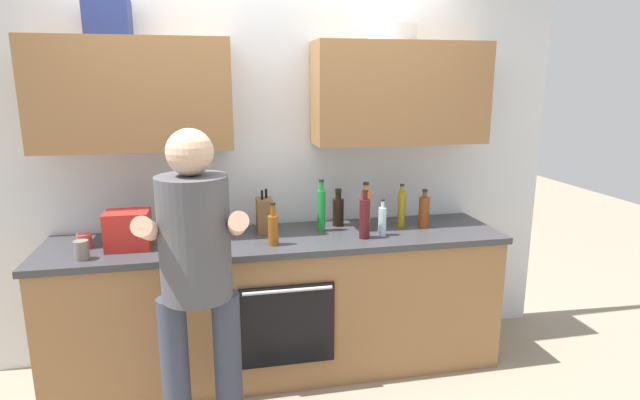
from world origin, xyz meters
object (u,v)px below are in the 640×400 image
Objects in this scene: bottle_soda at (321,209)px; bottle_syrup at (273,229)px; bottle_soy at (338,211)px; potted_herb at (187,227)px; bottle_vinegar at (424,212)px; knife_block at (265,215)px; cup_ceramic at (84,241)px; bottle_wine at (365,218)px; grocery_bag_crisps at (128,230)px; bottle_water at (382,221)px; bottle_oil at (401,208)px; bottle_juice at (366,210)px; person_standing at (196,269)px; cup_stoneware at (82,250)px.

bottle_soda is 1.30× the size of bottle_syrup.
potted_herb is (-0.97, -0.28, 0.02)m from bottle_soy.
bottle_vinegar reaches higher than potted_herb.
cup_ceramic is at bearing -174.50° from knife_block.
bottle_wine is 1.40m from grocery_bag_crisps.
grocery_bag_crisps reaches higher than cup_ceramic.
knife_block is at bearing 162.80° from bottle_water.
bottle_water is at bearing -160.66° from bottle_vinegar.
potted_herb is at bearing -11.45° from cup_ceramic.
bottle_oil is at bearing 14.11° from bottle_syrup.
cup_ceramic is at bearing 174.76° from bottle_wine.
bottle_juice reaches higher than bottle_vinegar.
bottle_soy is 0.21m from bottle_juice.
bottle_vinegar is 1.52m from potted_herb.
bottle_vinegar is (0.33, 0.12, 0.01)m from bottle_water.
bottle_oil is 1.39m from potted_herb.
bottle_juice reaches higher than bottle_soy.
bottle_syrup is 1.04m from bottle_vinegar.
bottle_wine reaches higher than potted_herb.
bottle_juice reaches higher than bottle_water.
bottle_water is at bearing 4.43° from bottle_syrup.
bottle_vinegar is (1.46, 0.68, 0.04)m from person_standing.
bottle_soda is at bearing 137.21° from bottle_wine.
knife_block is (-0.50, -0.06, 0.01)m from bottle_soy.
bottle_soda reaches higher than grocery_bag_crisps.
bottle_vinegar reaches higher than bottle_water.
person_standing is 0.67m from bottle_syrup.
knife_block is at bearing 25.27° from potted_herb.
bottle_water is at bearing -2.09° from grocery_bag_crisps.
person_standing reaches higher than bottle_soy.
bottle_vinegar is (0.45, 0.15, -0.02)m from bottle_wine.
bottle_wine is at bearing -1.71° from potted_herb.
knife_block reaches higher than bottle_vinegar.
potted_herb is (-0.84, -0.18, -0.02)m from bottle_soda.
potted_herb is (-1.19, -0.00, 0.03)m from bottle_water.
knife_block is 0.83m from grocery_bag_crisps.
knife_block is (-0.91, 0.05, -0.02)m from bottle_oil.
bottle_wine is (1.00, 0.53, 0.06)m from person_standing.
bottle_soy is at bearing 16.18° from potted_herb.
bottle_water is at bearing -17.20° from knife_block.
bottle_vinegar reaches higher than cup_stoneware.
cup_ceramic is (-1.66, 0.15, -0.09)m from bottle_wine.
cup_ceramic is 0.27m from grocery_bag_crisps.
grocery_bag_crisps is at bearing 33.46° from cup_stoneware.
potted_herb is (0.56, 0.09, 0.07)m from cup_stoneware.
knife_block reaches higher than potted_herb.
cup_ceramic is at bearing 166.05° from grocery_bag_crisps.
bottle_vinegar is at bearing 5.71° from cup_stoneware.
bottle_vinegar is at bearing 19.34° from bottle_water.
cup_ceramic is 0.35× the size of potted_herb.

